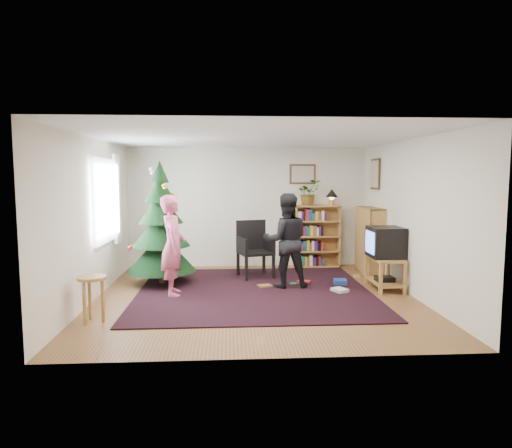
{
  "coord_description": "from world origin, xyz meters",
  "views": [
    {
      "loc": [
        -0.43,
        -7.09,
        1.91
      ],
      "look_at": [
        0.05,
        0.58,
        1.1
      ],
      "focal_mm": 32.0,
      "sensor_mm": 36.0,
      "label": 1
    }
  ],
  "objects": [
    {
      "name": "person_by_chair",
      "position": [
        0.56,
        0.56,
        0.81
      ],
      "size": [
        0.82,
        0.65,
        1.62
      ],
      "primitive_type": "imported",
      "rotation": [
        0.0,
        0.0,
        3.19
      ],
      "color": "black",
      "rests_on": "rug"
    },
    {
      "name": "armchair",
      "position": [
        0.08,
        1.45,
        0.58
      ],
      "size": [
        0.72,
        0.73,
        1.07
      ],
      "rotation": [
        0.0,
        0.0,
        0.27
      ],
      "color": "black",
      "rests_on": "rug"
    },
    {
      "name": "tv_stand",
      "position": [
        2.22,
        0.34,
        0.32
      ],
      "size": [
        0.46,
        0.82,
        0.55
      ],
      "color": "#B17D3F",
      "rests_on": "floor"
    },
    {
      "name": "table_lamp",
      "position": [
        1.75,
        2.34,
        1.53
      ],
      "size": [
        0.26,
        0.26,
        0.34
      ],
      "color": "#A57F33",
      "rests_on": "bookshelf_back"
    },
    {
      "name": "bookshelf_right",
      "position": [
        2.34,
        1.58,
        0.66
      ],
      "size": [
        0.3,
        0.95,
        1.3
      ],
      "rotation": [
        0.0,
        0.0,
        1.57
      ],
      "color": "#B17D3F",
      "rests_on": "floor"
    },
    {
      "name": "picture_back",
      "position": [
        1.15,
        2.48,
        1.95
      ],
      "size": [
        0.55,
        0.03,
        0.42
      ],
      "color": "#4C3319",
      "rests_on": "wall_back"
    },
    {
      "name": "bookshelf_back",
      "position": [
        1.45,
        2.34,
        0.66
      ],
      "size": [
        0.95,
        0.3,
        1.3
      ],
      "color": "#B17D3F",
      "rests_on": "floor"
    },
    {
      "name": "picture_right",
      "position": [
        2.48,
        1.75,
        1.95
      ],
      "size": [
        0.03,
        0.5,
        0.6
      ],
      "color": "#4C3319",
      "rests_on": "wall_right"
    },
    {
      "name": "christmas_tree",
      "position": [
        -1.6,
        0.95,
        0.91
      ],
      "size": [
        1.2,
        1.2,
        2.19
      ],
      "rotation": [
        0.0,
        0.0,
        -0.12
      ],
      "color": "#3F2816",
      "rests_on": "rug"
    },
    {
      "name": "curtain",
      "position": [
        -2.43,
        1.3,
        1.5
      ],
      "size": [
        0.06,
        0.35,
        1.6
      ],
      "primitive_type": "cube",
      "color": "white",
      "rests_on": "wall_left"
    },
    {
      "name": "window_pane",
      "position": [
        -2.47,
        0.6,
        1.5
      ],
      "size": [
        0.04,
        1.2,
        1.4
      ],
      "primitive_type": "cube",
      "color": "silver",
      "rests_on": "wall_left"
    },
    {
      "name": "person_standing",
      "position": [
        -1.31,
        0.17,
        0.81
      ],
      "size": [
        0.46,
        0.63,
        1.61
      ],
      "primitive_type": "imported",
      "rotation": [
        0.0,
        0.0,
        1.7
      ],
      "color": "#D25478",
      "rests_on": "rug"
    },
    {
      "name": "wall_right",
      "position": [
        2.5,
        0.0,
        1.25
      ],
      "size": [
        0.02,
        5.0,
        2.5
      ],
      "primitive_type": "cube",
      "color": "silver",
      "rests_on": "floor"
    },
    {
      "name": "rug",
      "position": [
        0.0,
        0.3,
        0.01
      ],
      "size": [
        3.8,
        3.6,
        0.02
      ],
      "primitive_type": "cube",
      "color": "black",
      "rests_on": "floor"
    },
    {
      "name": "wall_back",
      "position": [
        0.0,
        2.5,
        1.25
      ],
      "size": [
        5.0,
        0.02,
        2.5
      ],
      "primitive_type": "cube",
      "color": "silver",
      "rests_on": "floor"
    },
    {
      "name": "floor_clutter",
      "position": [
        1.13,
        0.68,
        0.04
      ],
      "size": [
        2.0,
        1.34,
        0.08
      ],
      "color": "#A51E19",
      "rests_on": "rug"
    },
    {
      "name": "floor",
      "position": [
        0.0,
        0.0,
        0.0
      ],
      "size": [
        5.0,
        5.0,
        0.0
      ],
      "primitive_type": "plane",
      "color": "brown",
      "rests_on": "ground"
    },
    {
      "name": "wall_left",
      "position": [
        -2.5,
        0.0,
        1.25
      ],
      "size": [
        0.02,
        5.0,
        2.5
      ],
      "primitive_type": "cube",
      "color": "silver",
      "rests_on": "floor"
    },
    {
      "name": "crt_tv",
      "position": [
        2.22,
        0.34,
        0.8
      ],
      "size": [
        0.54,
        0.58,
        0.51
      ],
      "color": "black",
      "rests_on": "tv_stand"
    },
    {
      "name": "stool",
      "position": [
        -2.2,
        -1.17,
        0.48
      ],
      "size": [
        0.37,
        0.37,
        0.62
      ],
      "color": "#B17D3F",
      "rests_on": "floor"
    },
    {
      "name": "potted_plant",
      "position": [
        1.25,
        2.34,
        1.57
      ],
      "size": [
        0.59,
        0.55,
        0.53
      ],
      "primitive_type": "imported",
      "rotation": [
        0.0,
        0.0,
        0.36
      ],
      "color": "gray",
      "rests_on": "bookshelf_back"
    },
    {
      "name": "ceiling",
      "position": [
        0.0,
        0.0,
        2.5
      ],
      "size": [
        5.0,
        5.0,
        0.0
      ],
      "primitive_type": "plane",
      "rotation": [
        3.14,
        0.0,
        0.0
      ],
      "color": "white",
      "rests_on": "wall_back"
    },
    {
      "name": "wall_front",
      "position": [
        0.0,
        -2.5,
        1.25
      ],
      "size": [
        5.0,
        0.02,
        2.5
      ],
      "primitive_type": "cube",
      "color": "silver",
      "rests_on": "floor"
    }
  ]
}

